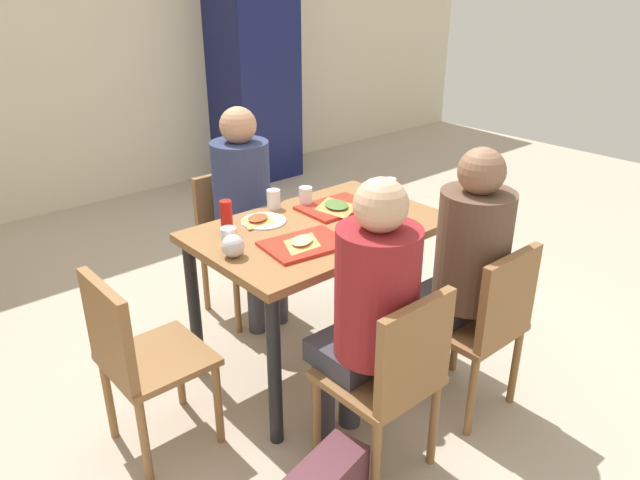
{
  "coord_description": "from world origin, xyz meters",
  "views": [
    {
      "loc": [
        -1.75,
        -2.0,
        1.89
      ],
      "look_at": [
        0.0,
        0.0,
        0.7
      ],
      "focal_mm": 33.57,
      "sensor_mm": 36.0,
      "label": 1
    }
  ],
  "objects": [
    {
      "name": "tray_red_near",
      "position": [
        -0.21,
        -0.14,
        0.79
      ],
      "size": [
        0.39,
        0.31,
        0.02
      ],
      "primitive_type": "cube",
      "rotation": [
        0.0,
        0.0,
        -0.14
      ],
      "color": "red",
      "rests_on": "main_table"
    },
    {
      "name": "condiment_bottle",
      "position": [
        -0.39,
        0.21,
        0.86
      ],
      "size": [
        0.06,
        0.06,
        0.16
      ],
      "primitive_type": "cylinder",
      "color": "red",
      "rests_on": "main_table"
    },
    {
      "name": "tray_red_far",
      "position": [
        0.21,
        0.12,
        0.79
      ],
      "size": [
        0.37,
        0.27,
        0.02
      ],
      "primitive_type": "cube",
      "rotation": [
        0.0,
        0.0,
        -0.03
      ],
      "color": "red",
      "rests_on": "main_table"
    },
    {
      "name": "plastic_cup_a",
      "position": [
        -0.03,
        0.33,
        0.83
      ],
      "size": [
        0.07,
        0.07,
        0.1
      ],
      "primitive_type": "cylinder",
      "color": "white",
      "rests_on": "main_table"
    },
    {
      "name": "paper_plate_center",
      "position": [
        -0.18,
        0.21,
        0.78
      ],
      "size": [
        0.22,
        0.22,
        0.01
      ],
      "primitive_type": "cylinder",
      "color": "white",
      "rests_on": "main_table"
    },
    {
      "name": "chair_near_right",
      "position": [
        0.3,
        -0.77,
        0.49
      ],
      "size": [
        0.4,
        0.4,
        0.84
      ],
      "color": "olive",
      "rests_on": "ground_plane"
    },
    {
      "name": "main_table",
      "position": [
        0.0,
        0.0,
        0.67
      ],
      "size": [
        1.2,
        0.77,
        0.78
      ],
      "color": "olive",
      "rests_on": "ground_plane"
    },
    {
      "name": "pizza_slice_a",
      "position": [
        -0.22,
        -0.13,
        0.8
      ],
      "size": [
        0.23,
        0.2,
        0.02
      ],
      "color": "tan",
      "rests_on": "tray_red_near"
    },
    {
      "name": "plastic_cup_c",
      "position": [
        -0.48,
        0.06,
        0.83
      ],
      "size": [
        0.07,
        0.07,
        0.1
      ],
      "primitive_type": "cylinder",
      "color": "white",
      "rests_on": "main_table"
    },
    {
      "name": "person_in_red",
      "position": [
        -0.3,
        -0.63,
        0.73
      ],
      "size": [
        0.32,
        0.42,
        1.25
      ],
      "color": "#383842",
      "rests_on": "ground_plane"
    },
    {
      "name": "back_wall",
      "position": [
        0.0,
        3.2,
        1.4
      ],
      "size": [
        10.0,
        0.1,
        2.8
      ],
      "primitive_type": "cube",
      "color": "beige",
      "rests_on": "ground_plane"
    },
    {
      "name": "person_in_brown_jacket",
      "position": [
        0.3,
        -0.63,
        0.73
      ],
      "size": [
        0.32,
        0.42,
        1.25
      ],
      "color": "#383842",
      "rests_on": "ground_plane"
    },
    {
      "name": "soda_can",
      "position": [
        0.51,
        0.02,
        0.84
      ],
      "size": [
        0.07,
        0.07,
        0.12
      ],
      "primitive_type": "cylinder",
      "color": "#B7BCC6",
      "rests_on": "main_table"
    },
    {
      "name": "pizza_slice_c",
      "position": [
        -0.2,
        0.23,
        0.8
      ],
      "size": [
        0.21,
        0.2,
        0.02
      ],
      "color": "tan",
      "rests_on": "paper_plate_center"
    },
    {
      "name": "chair_left_end",
      "position": [
        -0.98,
        0.0,
        0.49
      ],
      "size": [
        0.4,
        0.4,
        0.84
      ],
      "color": "olive",
      "rests_on": "ground_plane"
    },
    {
      "name": "ground_plane",
      "position": [
        0.0,
        0.0,
        -0.01
      ],
      "size": [
        10.0,
        10.0,
        0.02
      ],
      "primitive_type": "cube",
      "color": "#B7A893"
    },
    {
      "name": "person_far_side",
      "position": [
        -0.0,
        0.63,
        0.73
      ],
      "size": [
        0.32,
        0.42,
        1.25
      ],
      "color": "#383842",
      "rests_on": "ground_plane"
    },
    {
      "name": "paper_plate_near_edge",
      "position": [
        0.18,
        -0.21,
        0.78
      ],
      "size": [
        0.22,
        0.22,
        0.01
      ],
      "primitive_type": "cylinder",
      "color": "white",
      "rests_on": "main_table"
    },
    {
      "name": "chair_near_left",
      "position": [
        -0.3,
        -0.77,
        0.49
      ],
      "size": [
        0.4,
        0.4,
        0.84
      ],
      "color": "olive",
      "rests_on": "ground_plane"
    },
    {
      "name": "foil_bundle",
      "position": [
        -0.51,
        -0.02,
        0.83
      ],
      "size": [
        0.1,
        0.1,
        0.1
      ],
      "primitive_type": "sphere",
      "color": "silver",
      "rests_on": "main_table"
    },
    {
      "name": "drink_fridge",
      "position": [
        1.64,
        2.85,
        0.95
      ],
      "size": [
        0.7,
        0.6,
        1.9
      ],
      "primitive_type": "cube",
      "color": "#14194C",
      "rests_on": "ground_plane"
    },
    {
      "name": "plastic_cup_b",
      "position": [
        0.03,
        -0.33,
        0.83
      ],
      "size": [
        0.07,
        0.07,
        0.1
      ],
      "primitive_type": "cylinder",
      "color": "white",
      "rests_on": "main_table"
    },
    {
      "name": "plastic_cup_d",
      "position": [
        0.12,
        0.25,
        0.83
      ],
      "size": [
        0.07,
        0.07,
        0.1
      ],
      "primitive_type": "cylinder",
      "color": "white",
      "rests_on": "main_table"
    },
    {
      "name": "pizza_slice_d",
      "position": [
        0.19,
        -0.21,
        0.8
      ],
      "size": [
        0.2,
        0.26,
        0.02
      ],
      "color": "#DBAD60",
      "rests_on": "paper_plate_near_edge"
    },
    {
      "name": "chair_far_side",
      "position": [
        0.0,
        0.77,
        0.49
      ],
      "size": [
        0.4,
        0.4,
        0.84
      ],
      "color": "olive",
      "rests_on": "ground_plane"
    },
    {
      "name": "pizza_slice_b",
      "position": [
        0.19,
        0.1,
        0.8
      ],
      "size": [
        0.25,
        0.28,
        0.02
      ],
      "color": "#C68C47",
      "rests_on": "tray_red_far"
    }
  ]
}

